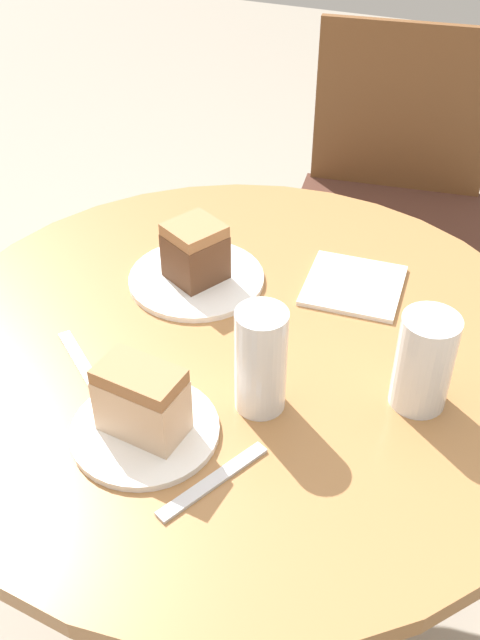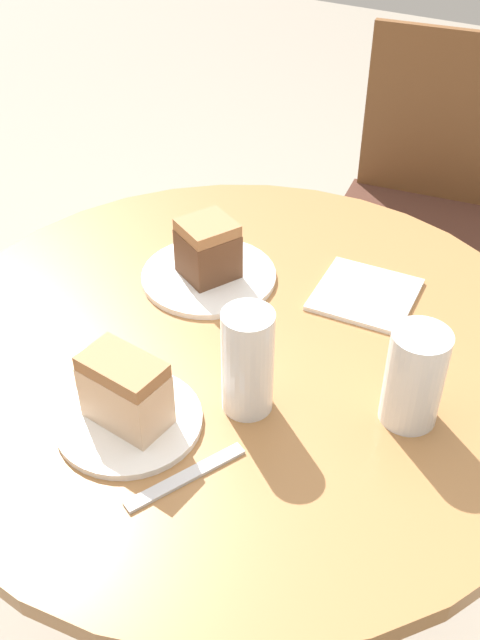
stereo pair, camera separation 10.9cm
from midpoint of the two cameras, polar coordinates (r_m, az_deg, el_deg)
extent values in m
plane|color=gray|center=(1.67, -2.00, -20.61)|extent=(8.00, 8.00, 0.00)
cylinder|color=#9E6B3D|center=(1.66, -2.01, -20.39)|extent=(0.49, 0.49, 0.03)
cylinder|color=#9E6B3D|center=(1.38, -2.33, -13.11)|extent=(0.10, 0.10, 0.66)
cylinder|color=#9E6B3D|center=(1.13, -2.77, -2.29)|extent=(0.97, 0.97, 0.03)
cylinder|color=brown|center=(1.85, 1.22, -2.17)|extent=(0.04, 0.04, 0.45)
cylinder|color=brown|center=(1.83, 14.18, -4.26)|extent=(0.04, 0.04, 0.45)
cylinder|color=brown|center=(2.18, 3.83, 4.94)|extent=(0.04, 0.04, 0.45)
cylinder|color=brown|center=(2.17, 14.82, 3.24)|extent=(0.04, 0.04, 0.45)
cube|color=#47281E|center=(1.86, 9.23, 6.53)|extent=(0.52, 0.52, 0.03)
cube|color=brown|center=(1.96, 10.77, 15.46)|extent=(0.44, 0.08, 0.42)
cylinder|color=white|center=(1.00, -10.42, -8.42)|extent=(0.19, 0.19, 0.01)
cylinder|color=white|center=(1.24, -5.86, 3.06)|extent=(0.22, 0.22, 0.01)
cube|color=beige|center=(0.96, -10.72, -6.59)|extent=(0.12, 0.08, 0.08)
cube|color=#9E6B42|center=(0.93, -11.08, -4.41)|extent=(0.11, 0.08, 0.02)
cube|color=brown|center=(1.22, -6.00, 4.75)|extent=(0.11, 0.11, 0.08)
cube|color=#9E6B42|center=(1.19, -6.15, 6.70)|extent=(0.11, 0.11, 0.02)
cylinder|color=silver|center=(0.98, -1.62, -4.17)|extent=(0.06, 0.06, 0.11)
cylinder|color=white|center=(0.97, -1.64, -3.24)|extent=(0.07, 0.07, 0.16)
cylinder|color=silver|center=(1.01, 10.63, -4.50)|extent=(0.07, 0.07, 0.08)
cylinder|color=white|center=(1.00, 10.82, -3.27)|extent=(0.08, 0.08, 0.14)
cube|color=silver|center=(1.23, 6.15, 2.55)|extent=(0.16, 0.16, 0.01)
cube|color=silver|center=(0.93, -5.48, -12.28)|extent=(0.09, 0.16, 0.00)
cube|color=silver|center=(1.12, -14.96, -2.93)|extent=(0.11, 0.10, 0.00)
camera|label=1|loc=(0.05, -92.86, -2.30)|focal=42.00mm
camera|label=2|loc=(0.05, 87.14, 2.30)|focal=42.00mm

